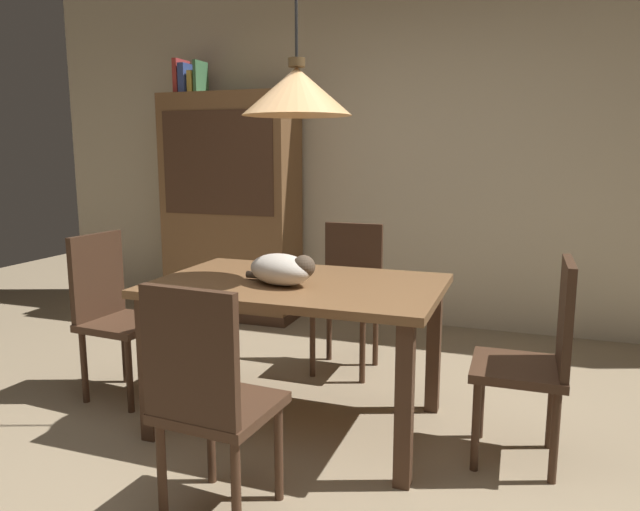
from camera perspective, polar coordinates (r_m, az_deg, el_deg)
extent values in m
plane|color=#998466|center=(2.67, -5.37, -21.19)|extent=(10.00, 10.00, 0.00)
cube|color=beige|center=(4.82, 7.89, 10.68)|extent=(6.40, 0.10, 2.90)
cube|color=brown|center=(2.93, -2.13, -2.90)|extent=(1.40, 0.90, 0.04)
cube|color=#472D1E|center=(2.99, -16.24, -10.49)|extent=(0.07, 0.07, 0.71)
cube|color=#472D1E|center=(2.52, 8.13, -14.16)|extent=(0.07, 0.07, 0.71)
cube|color=#472D1E|center=(3.62, -9.01, -6.64)|extent=(0.07, 0.07, 0.71)
cube|color=#472D1E|center=(3.24, 10.91, -8.70)|extent=(0.07, 0.07, 0.71)
cube|color=#472D1E|center=(2.82, 18.54, -10.31)|extent=(0.40, 0.40, 0.04)
cube|color=#40291B|center=(2.75, 22.61, -5.39)|extent=(0.04, 0.38, 0.48)
cylinder|color=#472D1E|center=(3.05, 15.25, -13.09)|extent=(0.04, 0.04, 0.41)
cylinder|color=#472D1E|center=(2.76, 14.79, -15.63)|extent=(0.04, 0.04, 0.41)
cylinder|color=#472D1E|center=(3.05, 21.41, -13.42)|extent=(0.04, 0.04, 0.41)
cylinder|color=#472D1E|center=(2.76, 21.69, -15.99)|extent=(0.04, 0.04, 0.41)
cube|color=#472D1E|center=(3.73, 2.44, -4.82)|extent=(0.40, 0.40, 0.04)
cube|color=#40291B|center=(3.84, 3.26, -0.42)|extent=(0.38, 0.04, 0.48)
cylinder|color=#472D1E|center=(3.70, -0.72, -8.58)|extent=(0.04, 0.04, 0.41)
cylinder|color=#472D1E|center=(3.61, 4.11, -9.10)|extent=(0.04, 0.04, 0.41)
cylinder|color=#472D1E|center=(3.99, 0.88, -7.20)|extent=(0.04, 0.04, 0.41)
cylinder|color=#472D1E|center=(3.90, 5.38, -7.63)|extent=(0.04, 0.04, 0.41)
cube|color=#472D1E|center=(2.33, -9.56, -14.24)|extent=(0.43, 0.43, 0.04)
cube|color=#40291B|center=(2.10, -12.48, -9.49)|extent=(0.38, 0.06, 0.48)
cylinder|color=#472D1E|center=(2.48, -4.01, -18.35)|extent=(0.04, 0.04, 0.41)
cylinder|color=#472D1E|center=(2.63, -10.48, -16.78)|extent=(0.04, 0.04, 0.41)
cylinder|color=#472D1E|center=(2.24, -8.09, -21.78)|extent=(0.04, 0.04, 0.41)
cylinder|color=#472D1E|center=(2.40, -15.00, -19.67)|extent=(0.04, 0.04, 0.41)
cube|color=#472D1E|center=(3.52, -18.32, -6.26)|extent=(0.43, 0.43, 0.04)
cube|color=#40291B|center=(3.58, -20.69, -1.84)|extent=(0.07, 0.38, 0.48)
cylinder|color=#472D1E|center=(3.37, -17.90, -10.97)|extent=(0.04, 0.04, 0.41)
cylinder|color=#472D1E|center=(3.60, -14.48, -9.45)|extent=(0.04, 0.04, 0.41)
cylinder|color=#472D1E|center=(3.58, -21.79, -9.95)|extent=(0.04, 0.04, 0.41)
cylinder|color=#472D1E|center=(3.80, -18.32, -8.61)|extent=(0.04, 0.04, 0.41)
ellipsoid|color=beige|center=(2.84, -3.82, -1.35)|extent=(0.39, 0.32, 0.15)
sphere|color=brown|center=(2.77, -1.57, -1.08)|extent=(0.11, 0.11, 0.11)
cylinder|color=brown|center=(2.95, -5.47, -1.93)|extent=(0.18, 0.04, 0.04)
cone|color=#E0A86B|center=(2.87, -2.25, 15.53)|extent=(0.52, 0.52, 0.22)
cylinder|color=#513D23|center=(2.88, -2.27, 18.11)|extent=(0.08, 0.08, 0.04)
cube|color=brown|center=(4.99, -8.53, 4.60)|extent=(1.10, 0.44, 1.85)
cube|color=#472D1E|center=(4.78, -9.92, 8.77)|extent=(0.97, 0.01, 0.81)
cube|color=#472D1E|center=(5.15, -8.28, -5.25)|extent=(1.12, 0.45, 0.08)
cube|color=#B73833|center=(5.22, -13.19, 16.39)|extent=(0.04, 0.22, 0.28)
cube|color=#384C93|center=(5.19, -12.57, 16.24)|extent=(0.06, 0.24, 0.24)
cube|color=gold|center=(5.15, -11.92, 15.97)|extent=(0.04, 0.20, 0.18)
cube|color=#427A4C|center=(5.13, -11.43, 16.46)|extent=(0.03, 0.20, 0.26)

